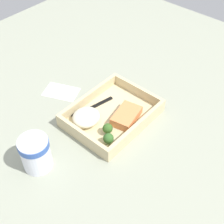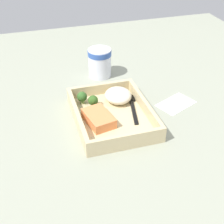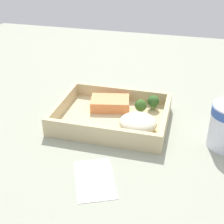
% 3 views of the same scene
% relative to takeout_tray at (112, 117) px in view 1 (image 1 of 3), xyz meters
% --- Properties ---
extents(ground_plane, '(1.60, 1.60, 0.02)m').
position_rel_takeout_tray_xyz_m(ground_plane, '(0.00, 0.00, -0.02)').
color(ground_plane, gray).
extents(takeout_tray, '(0.28, 0.21, 0.01)m').
position_rel_takeout_tray_xyz_m(takeout_tray, '(0.00, 0.00, 0.00)').
color(takeout_tray, '#C9B587').
rests_on(takeout_tray, ground_plane).
extents(tray_rim, '(0.28, 0.21, 0.03)m').
position_rel_takeout_tray_xyz_m(tray_rim, '(0.00, 0.00, 0.02)').
color(tray_rim, '#C9B587').
rests_on(tray_rim, takeout_tray).
extents(salmon_fillet, '(0.11, 0.08, 0.03)m').
position_rel_takeout_tray_xyz_m(salmon_fillet, '(-0.02, 0.04, 0.02)').
color(salmon_fillet, '#EB854C').
rests_on(salmon_fillet, takeout_tray).
extents(mashed_potatoes, '(0.09, 0.08, 0.04)m').
position_rel_takeout_tray_xyz_m(mashed_potatoes, '(0.07, -0.04, 0.03)').
color(mashed_potatoes, beige).
rests_on(mashed_potatoes, takeout_tray).
extents(broccoli_floret_1, '(0.03, 0.03, 0.04)m').
position_rel_takeout_tray_xyz_m(broccoli_floret_1, '(0.09, 0.07, 0.03)').
color(broccoli_floret_1, '#81A25B').
rests_on(broccoli_floret_1, takeout_tray).
extents(broccoli_floret_2, '(0.03, 0.03, 0.04)m').
position_rel_takeout_tray_xyz_m(broccoli_floret_2, '(0.07, 0.04, 0.03)').
color(broccoli_floret_2, '#87A85E').
rests_on(broccoli_floret_2, takeout_tray).
extents(fork, '(0.16, 0.05, 0.00)m').
position_rel_takeout_tray_xyz_m(fork, '(0.02, -0.07, 0.01)').
color(fork, black).
rests_on(fork, takeout_tray).
extents(paper_cup, '(0.08, 0.08, 0.10)m').
position_rel_takeout_tray_xyz_m(paper_cup, '(0.27, -0.04, 0.05)').
color(paper_cup, white).
rests_on(paper_cup, ground_plane).
extents(receipt_slip, '(0.11, 0.14, 0.00)m').
position_rel_takeout_tray_xyz_m(receipt_slip, '(0.02, -0.22, -0.00)').
color(receipt_slip, white).
rests_on(receipt_slip, ground_plane).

